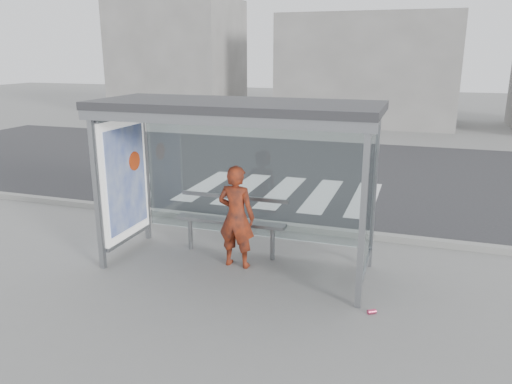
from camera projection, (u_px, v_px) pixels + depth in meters
ground at (237, 267)px, 7.96m from camera, size 80.00×80.00×0.00m
road at (322, 171)px, 14.36m from camera, size 30.00×10.00×0.01m
curb at (272, 225)px, 9.73m from camera, size 30.00×0.18×0.12m
crosswalk at (282, 192)px, 12.23m from camera, size 4.55×3.00×0.00m
bus_shelter at (214, 142)px, 7.60m from camera, size 4.25×1.65×2.62m
building_left at (179, 58)px, 26.63m from camera, size 6.00×5.00×6.00m
building_center at (368, 70)px, 23.74m from camera, size 8.00×5.00×5.00m
person at (236, 217)px, 7.80m from camera, size 0.62×0.42×1.65m
bench at (231, 221)px, 8.35m from camera, size 1.91×0.33×0.99m
soda_can at (372, 312)px, 6.53m from camera, size 0.13×0.11×0.06m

